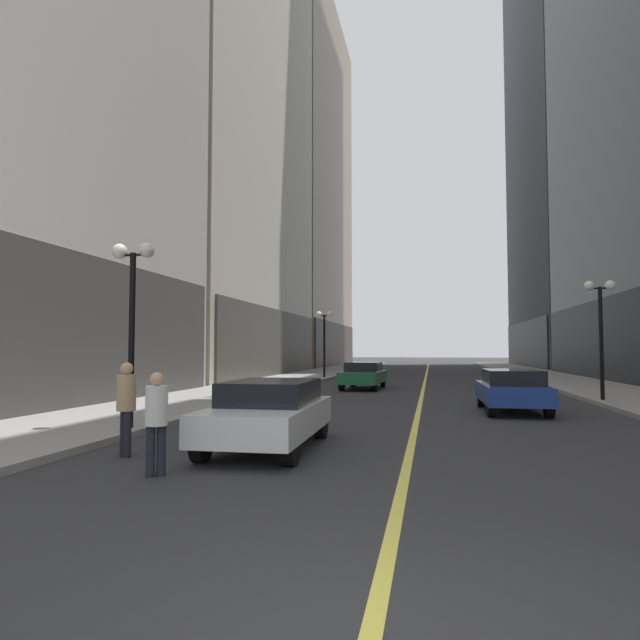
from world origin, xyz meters
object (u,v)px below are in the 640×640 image
object	(u,v)px
pedestrian_in_tan_trench	(126,402)
street_lamp_right_mid	(600,313)
car_green	(363,374)
street_lamp_left_near	(132,293)
car_white	(269,412)
street_lamp_left_far	(324,329)
pedestrian_in_white_shirt	(156,416)
car_blue	(512,389)

from	to	relation	value
pedestrian_in_tan_trench	street_lamp_right_mid	size ratio (longest dim) A/B	0.38
car_green	street_lamp_left_near	xyz separation A→B (m)	(-3.51, -15.47, 2.54)
pedestrian_in_tan_trench	street_lamp_left_near	size ratio (longest dim) A/B	0.38
car_green	car_white	bearing A→B (deg)	-89.42
street_lamp_left_far	street_lamp_right_mid	world-z (taller)	same
pedestrian_in_white_shirt	street_lamp_left_far	xyz separation A→B (m)	(-2.66, 27.15, 2.34)
street_lamp_left_near	pedestrian_in_white_shirt	bearing A→B (deg)	-54.83
pedestrian_in_white_shirt	street_lamp_left_far	size ratio (longest dim) A/B	0.36
car_green	street_lamp_right_mid	size ratio (longest dim) A/B	0.97
car_blue	car_green	world-z (taller)	same
street_lamp_left_near	street_lamp_left_far	bearing A→B (deg)	90.00
car_green	pedestrian_in_tan_trench	distance (m)	18.08
street_lamp_left_near	street_lamp_left_far	world-z (taller)	same
pedestrian_in_tan_trench	street_lamp_right_mid	world-z (taller)	street_lamp_right_mid
pedestrian_in_white_shirt	pedestrian_in_tan_trench	bearing A→B (deg)	134.82
street_lamp_right_mid	pedestrian_in_white_shirt	bearing A→B (deg)	-126.92
car_green	street_lamp_left_far	size ratio (longest dim) A/B	0.97
pedestrian_in_white_shirt	street_lamp_left_near	distance (m)	5.18
pedestrian_in_white_shirt	street_lamp_left_near	bearing A→B (deg)	125.17
street_lamp_left_far	car_green	bearing A→B (deg)	-66.04
car_green	street_lamp_left_near	distance (m)	16.07
car_green	pedestrian_in_tan_trench	xyz separation A→B (m)	(-2.14, -17.95, 0.28)
car_blue	pedestrian_in_tan_trench	world-z (taller)	pedestrian_in_tan_trench
street_lamp_left_near	street_lamp_right_mid	size ratio (longest dim) A/B	1.00
pedestrian_in_tan_trench	street_lamp_left_near	world-z (taller)	street_lamp_left_near
pedestrian_in_tan_trench	car_green	bearing A→B (deg)	83.19
car_blue	pedestrian_in_white_shirt	size ratio (longest dim) A/B	2.54
car_white	pedestrian_in_tan_trench	xyz separation A→B (m)	(-2.31, -1.31, 0.28)
car_white	street_lamp_right_mid	distance (m)	14.42
pedestrian_in_tan_trench	car_white	bearing A→B (deg)	29.50
car_green	street_lamp_left_far	bearing A→B (deg)	113.96
car_blue	car_white	bearing A→B (deg)	-126.78
car_blue	street_lamp_right_mid	distance (m)	5.56
pedestrian_in_tan_trench	street_lamp_left_far	bearing A→B (deg)	93.03
car_green	street_lamp_right_mid	xyz separation A→B (m)	(9.29, -5.75, 2.54)
street_lamp_left_near	car_white	bearing A→B (deg)	-17.58
street_lamp_left_near	car_green	bearing A→B (deg)	77.21
car_white	car_green	world-z (taller)	same
car_blue	street_lamp_right_mid	xyz separation A→B (m)	(3.55, 3.44, 2.54)
street_lamp_left_far	car_blue	bearing A→B (deg)	-61.59
street_lamp_left_near	street_lamp_left_far	distance (m)	23.38
pedestrian_in_white_shirt	street_lamp_left_near	xyz separation A→B (m)	(-2.66, 3.78, 2.34)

